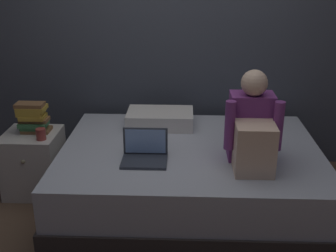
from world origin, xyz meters
TOP-DOWN VIEW (x-y plane):
  - ground_plane at (0.00, 0.00)m, footprint 8.00×8.00m
  - wall_back at (0.00, 1.20)m, footprint 5.60×0.10m
  - bed at (0.20, 0.30)m, footprint 2.00×1.50m
  - nightstand at (-1.10, 0.48)m, footprint 0.44×0.46m
  - person_sitting at (0.61, 0.05)m, footprint 0.39×0.44m
  - laptop at (-0.13, 0.06)m, footprint 0.32×0.23m
  - pillow at (-0.06, 0.75)m, footprint 0.56×0.36m
  - book_stack at (-1.08, 0.52)m, footprint 0.25×0.17m
  - mug at (-0.97, 0.36)m, footprint 0.08×0.08m

SIDE VIEW (x-z plane):
  - ground_plane at x=0.00m, z-range 0.00..0.00m
  - bed at x=0.20m, z-range 0.00..0.50m
  - nightstand at x=-1.10m, z-range 0.00..0.52m
  - laptop at x=-0.13m, z-range 0.45..0.67m
  - mug at x=-0.97m, z-range 0.52..0.61m
  - pillow at x=-0.06m, z-range 0.51..0.64m
  - book_stack at x=-1.08m, z-range 0.52..0.77m
  - person_sitting at x=0.61m, z-range 0.43..1.08m
  - wall_back at x=0.00m, z-range 0.00..2.70m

